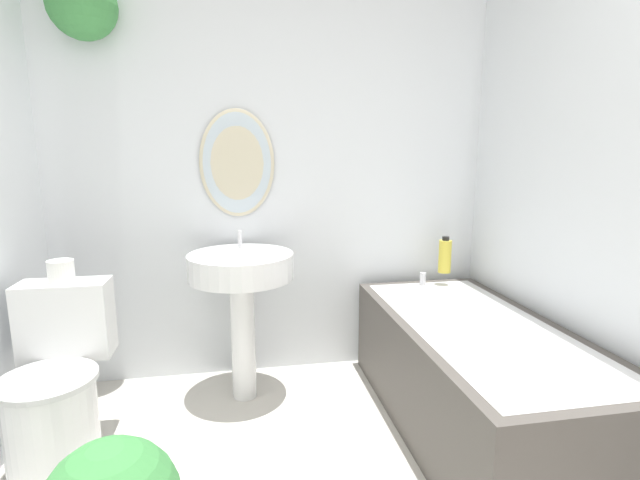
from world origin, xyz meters
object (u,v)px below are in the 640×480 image
(toilet, at_px, (57,391))
(bathtub, at_px, (475,374))
(toilet_paper_roll, at_px, (61,271))
(shampoo_bottle, at_px, (445,256))
(pedestal_sink, at_px, (241,282))

(toilet, bearing_deg, bathtub, -2.75)
(toilet_paper_roll, bearing_deg, shampoo_bottle, 10.82)
(shampoo_bottle, distance_m, toilet_paper_roll, 2.06)
(toilet, relative_size, bathtub, 0.49)
(bathtub, height_order, toilet_paper_roll, toilet_paper_roll)
(toilet, height_order, bathtub, toilet)
(shampoo_bottle, bearing_deg, toilet, -164.19)
(pedestal_sink, bearing_deg, toilet, -152.26)
(toilet, bearing_deg, toilet_paper_roll, 90.00)
(toilet, height_order, shampoo_bottle, shampoo_bottle)
(toilet, relative_size, shampoo_bottle, 3.42)
(toilet, distance_m, pedestal_sink, 0.95)
(pedestal_sink, height_order, bathtub, pedestal_sink)
(toilet_paper_roll, bearing_deg, pedestal_sink, 16.27)
(shampoo_bottle, bearing_deg, pedestal_sink, -172.83)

